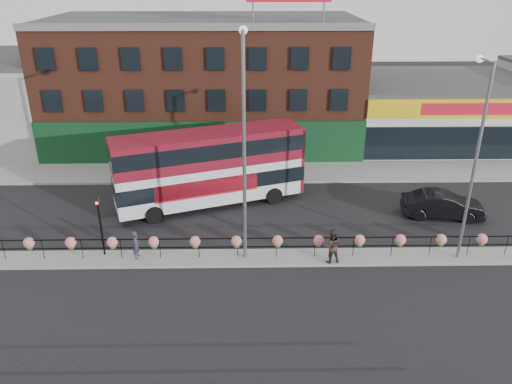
{
  "coord_description": "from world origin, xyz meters",
  "views": [
    {
      "loc": [
        -0.43,
        -22.28,
        13.88
      ],
      "look_at": [
        0.0,
        3.0,
        2.5
      ],
      "focal_mm": 35.0,
      "sensor_mm": 36.0,
      "label": 1
    }
  ],
  "objects_px": {
    "pedestrian_a": "(136,245)",
    "lamp_column_east": "(476,147)",
    "pedestrian_b": "(331,246)",
    "lamp_column_west": "(244,131)",
    "double_decker_bus": "(210,161)",
    "car": "(443,205)"
  },
  "relations": [
    {
      "from": "double_decker_bus",
      "to": "lamp_column_west",
      "type": "xyz_separation_m",
      "value": [
        2.18,
        -6.45,
        3.92
      ]
    },
    {
      "from": "pedestrian_b",
      "to": "lamp_column_east",
      "type": "height_order",
      "value": "lamp_column_east"
    },
    {
      "from": "lamp_column_west",
      "to": "lamp_column_east",
      "type": "xyz_separation_m",
      "value": [
        11.04,
        -0.23,
        -0.76
      ]
    },
    {
      "from": "pedestrian_b",
      "to": "lamp_column_west",
      "type": "height_order",
      "value": "lamp_column_west"
    },
    {
      "from": "lamp_column_east",
      "to": "pedestrian_a",
      "type": "bearing_deg",
      "value": -179.93
    },
    {
      "from": "lamp_column_east",
      "to": "pedestrian_b",
      "type": "bearing_deg",
      "value": -174.89
    },
    {
      "from": "pedestrian_b",
      "to": "lamp_column_east",
      "type": "bearing_deg",
      "value": 175.0
    },
    {
      "from": "pedestrian_a",
      "to": "pedestrian_b",
      "type": "relative_size",
      "value": 0.83
    },
    {
      "from": "pedestrian_a",
      "to": "pedestrian_b",
      "type": "distance_m",
      "value": 9.97
    },
    {
      "from": "double_decker_bus",
      "to": "lamp_column_west",
      "type": "relative_size",
      "value": 1.07
    },
    {
      "from": "pedestrian_b",
      "to": "lamp_column_east",
      "type": "relative_size",
      "value": 0.18
    },
    {
      "from": "pedestrian_a",
      "to": "lamp_column_east",
      "type": "bearing_deg",
      "value": -84.88
    },
    {
      "from": "double_decker_bus",
      "to": "car",
      "type": "xyz_separation_m",
      "value": [
        14.13,
        -2.06,
        -2.15
      ]
    },
    {
      "from": "car",
      "to": "lamp_column_east",
      "type": "bearing_deg",
      "value": 177.22
    },
    {
      "from": "pedestrian_a",
      "to": "double_decker_bus",
      "type": "bearing_deg",
      "value": -21.87
    },
    {
      "from": "pedestrian_a",
      "to": "pedestrian_b",
      "type": "xyz_separation_m",
      "value": [
        9.95,
        -0.58,
        0.16
      ]
    },
    {
      "from": "pedestrian_a",
      "to": "lamp_column_east",
      "type": "distance_m",
      "value": 17.42
    },
    {
      "from": "lamp_column_west",
      "to": "car",
      "type": "bearing_deg",
      "value": 20.19
    },
    {
      "from": "double_decker_bus",
      "to": "pedestrian_b",
      "type": "xyz_separation_m",
      "value": [
        6.55,
        -7.28,
        -1.87
      ]
    },
    {
      "from": "pedestrian_a",
      "to": "lamp_column_east",
      "type": "relative_size",
      "value": 0.15
    },
    {
      "from": "double_decker_bus",
      "to": "car",
      "type": "relative_size",
      "value": 2.42
    },
    {
      "from": "pedestrian_a",
      "to": "car",
      "type": "bearing_deg",
      "value": -70.1
    }
  ]
}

